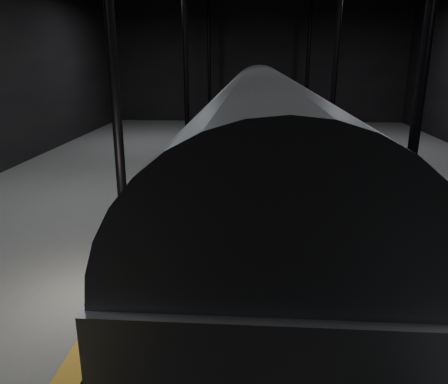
{
  "coord_description": "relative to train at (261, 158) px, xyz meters",
  "views": [
    {
      "loc": [
        -0.23,
        -15.19,
        6.14
      ],
      "look_at": [
        -1.15,
        -1.8,
        2.0
      ],
      "focal_mm": 35.0,
      "sensor_mm": 36.0,
      "label": 1
    }
  ],
  "objects": [
    {
      "name": "platform_left",
      "position": [
        -7.5,
        1.87,
        -2.66
      ],
      "size": [
        9.0,
        43.8,
        1.0
      ],
      "primitive_type": "cube",
      "color": "#585855",
      "rests_on": "ground"
    },
    {
      "name": "ground",
      "position": [
        0.0,
        1.87,
        -3.16
      ],
      "size": [
        44.0,
        44.0,
        0.0
      ],
      "primitive_type": "plane",
      "color": "black",
      "rests_on": "ground"
    },
    {
      "name": "tactile_strip",
      "position": [
        -3.25,
        1.87,
        -2.15
      ],
      "size": [
        0.5,
        43.8,
        0.01
      ],
      "primitive_type": "cube",
      "color": "#8D6119",
      "rests_on": "platform_left"
    },
    {
      "name": "woman",
      "position": [
        -3.8,
        -1.82,
        -1.41
      ],
      "size": [
        0.57,
        0.4,
        1.49
      ],
      "primitive_type": "imported",
      "rotation": [
        0.0,
        0.0,
        0.08
      ],
      "color": "#907058",
      "rests_on": "platform_left"
    },
    {
      "name": "train",
      "position": [
        0.0,
        0.0,
        0.0
      ],
      "size": [
        3.17,
        21.17,
        5.66
      ],
      "color": "#919498",
      "rests_on": "ground"
    },
    {
      "name": "track",
      "position": [
        0.0,
        1.87,
        -3.09
      ],
      "size": [
        2.4,
        43.0,
        0.24
      ],
      "color": "#3F3328",
      "rests_on": "ground"
    }
  ]
}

